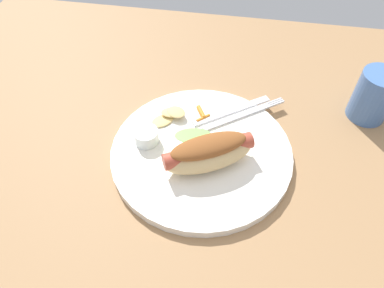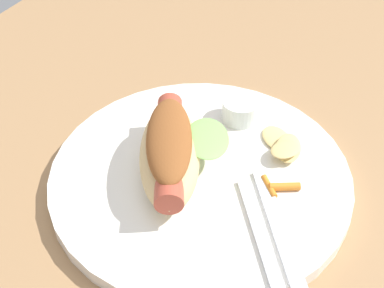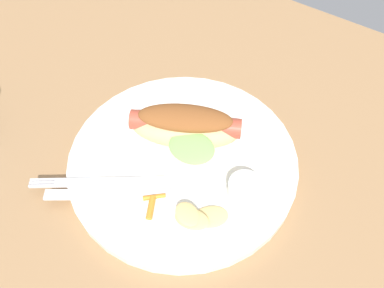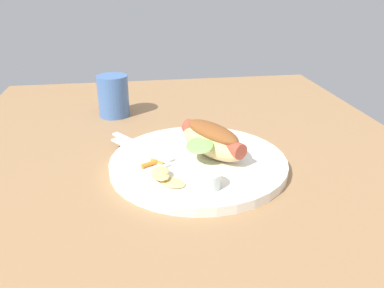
{
  "view_description": "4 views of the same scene",
  "coord_description": "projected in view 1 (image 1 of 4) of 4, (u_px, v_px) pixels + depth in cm",
  "views": [
    {
      "loc": [
        -5.61,
        39.14,
        47.83
      ],
      "look_at": [
        0.63,
        2.48,
        4.17
      ],
      "focal_mm": 33.34,
      "sensor_mm": 36.0,
      "label": 1
    },
    {
      "loc": [
        -33.97,
        -14.58,
        38.43
      ],
      "look_at": [
        -0.53,
        2.33,
        4.59
      ],
      "focal_mm": 48.01,
      "sensor_mm": 36.0,
      "label": 2
    },
    {
      "loc": [
        16.91,
        -21.95,
        43.33
      ],
      "look_at": [
        0.45,
        1.61,
        4.95
      ],
      "focal_mm": 35.81,
      "sensor_mm": 36.0,
      "label": 3
    },
    {
      "loc": [
        59.3,
        -9.11,
        31.74
      ],
      "look_at": [
        -1.37,
        0.24,
        4.23
      ],
      "focal_mm": 36.92,
      "sensor_mm": 36.0,
      "label": 4
    }
  ],
  "objects": [
    {
      "name": "knife",
      "position": [
        232.0,
        111.0,
        0.66
      ],
      "size": [
        13.72,
        10.27,
        0.36
      ],
      "primitive_type": "cube",
      "rotation": [
        0.0,
        0.0,
        3.76
      ],
      "color": "silver",
      "rests_on": "plate"
    },
    {
      "name": "hot_dog",
      "position": [
        208.0,
        152.0,
        0.56
      ],
      "size": [
        15.65,
        12.13,
        5.56
      ],
      "rotation": [
        0.0,
        0.0,
        3.64
      ],
      "color": "#DBB77A",
      "rests_on": "plate"
    },
    {
      "name": "ground_plane",
      "position": [
        198.0,
        153.0,
        0.63
      ],
      "size": [
        120.0,
        90.0,
        1.8
      ],
      "primitive_type": "cube",
      "color": "#9E754C"
    },
    {
      "name": "fork",
      "position": [
        243.0,
        115.0,
        0.65
      ],
      "size": [
        14.49,
        11.02,
        0.4
      ],
      "rotation": [
        0.0,
        0.0,
        3.77
      ],
      "color": "silver",
      "rests_on": "plate"
    },
    {
      "name": "carrot_garnish",
      "position": [
        202.0,
        114.0,
        0.65
      ],
      "size": [
        2.9,
        4.06,
        0.79
      ],
      "color": "orange",
      "rests_on": "plate"
    },
    {
      "name": "sauce_ramekin",
      "position": [
        146.0,
        136.0,
        0.6
      ],
      "size": [
        4.17,
        4.17,
        2.45
      ],
      "primitive_type": "cylinder",
      "color": "white",
      "rests_on": "plate"
    },
    {
      "name": "chips_pile",
      "position": [
        170.0,
        115.0,
        0.64
      ],
      "size": [
        6.84,
        6.09,
        1.54
      ],
      "color": "#DFC277",
      "rests_on": "plate"
    },
    {
      "name": "plate",
      "position": [
        201.0,
        153.0,
        0.61
      ],
      "size": [
        30.53,
        30.53,
        1.6
      ],
      "primitive_type": "cylinder",
      "color": "white",
      "rests_on": "ground_plane"
    },
    {
      "name": "drinking_cup",
      "position": [
        374.0,
        96.0,
        0.64
      ],
      "size": [
        7.04,
        7.04,
        9.51
      ],
      "primitive_type": "cylinder",
      "color": "#4770B2",
      "rests_on": "ground_plane"
    }
  ]
}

